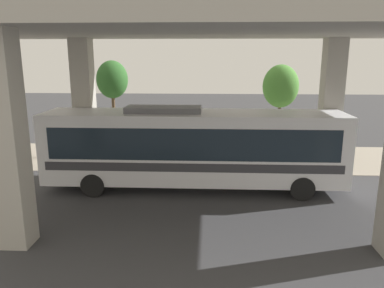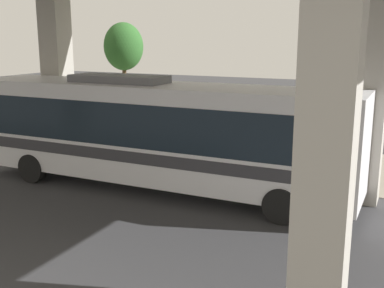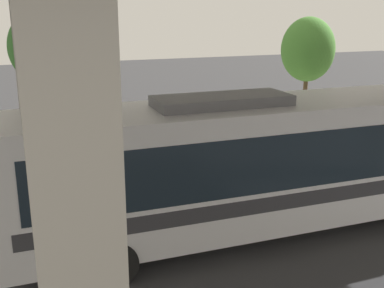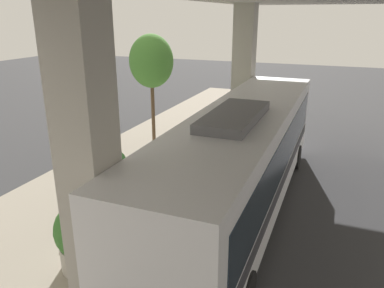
% 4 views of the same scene
% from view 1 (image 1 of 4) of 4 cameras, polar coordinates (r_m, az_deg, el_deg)
% --- Properties ---
extents(ground_plane, '(80.00, 80.00, 0.00)m').
position_cam_1_polar(ground_plane, '(18.97, 2.02, -4.52)').
color(ground_plane, '#38383A').
rests_on(ground_plane, ground).
extents(sidewalk_strip, '(6.00, 40.00, 0.02)m').
position_cam_1_polar(sidewalk_strip, '(21.85, 2.12, -2.07)').
color(sidewalk_strip, gray).
rests_on(sidewalk_strip, ground).
extents(overpass, '(9.40, 19.59, 7.20)m').
position_cam_1_polar(overpass, '(14.06, 2.01, 15.36)').
color(overpass, '#ADA89E').
rests_on(overpass, ground).
extents(bus, '(2.60, 12.91, 3.69)m').
position_cam_1_polar(bus, '(16.32, 0.22, -0.19)').
color(bus, silver).
rests_on(bus, ground).
extents(fire_hydrant, '(0.43, 0.21, 0.99)m').
position_cam_1_polar(fire_hydrant, '(21.16, -6.33, -1.29)').
color(fire_hydrant, '#B21919').
rests_on(fire_hydrant, ground).
extents(planter_front, '(1.07, 1.07, 1.62)m').
position_cam_1_polar(planter_front, '(19.61, 0.01, -1.42)').
color(planter_front, '#ADA89E').
rests_on(planter_front, ground).
extents(planter_middle, '(1.50, 1.50, 1.84)m').
position_cam_1_polar(planter_middle, '(20.02, -11.30, -1.14)').
color(planter_middle, '#ADA89E').
rests_on(planter_middle, ground).
extents(planter_back, '(1.09, 1.09, 1.47)m').
position_cam_1_polar(planter_back, '(20.00, 5.33, -1.47)').
color(planter_back, '#ADA89E').
rests_on(planter_back, ground).
extents(planter_extra, '(1.40, 1.40, 1.87)m').
position_cam_1_polar(planter_extra, '(21.06, -1.08, -0.07)').
color(planter_extra, '#ADA89E').
rests_on(planter_extra, ground).
extents(street_tree_near, '(1.83, 1.83, 5.54)m').
position_cam_1_polar(street_tree_near, '(22.63, -12.06, 9.47)').
color(street_tree_near, brown).
rests_on(street_tree_near, ground).
extents(street_tree_far, '(2.01, 2.01, 5.33)m').
position_cam_1_polar(street_tree_far, '(21.87, 13.35, 8.51)').
color(street_tree_far, brown).
rests_on(street_tree_far, ground).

